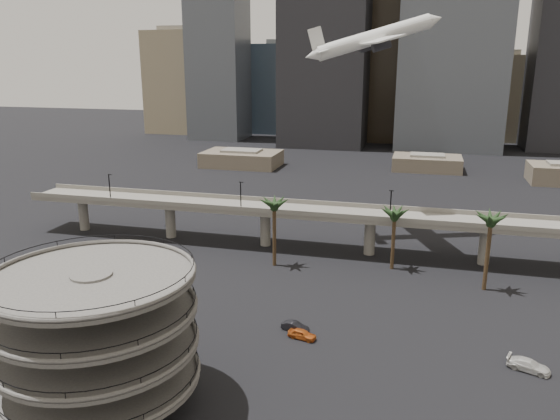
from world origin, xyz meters
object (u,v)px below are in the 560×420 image
(overpass, at_px, (317,216))
(car_b, at_px, (295,327))
(airborne_jet, at_px, (373,38))
(parking_ramp, at_px, (96,328))
(car_c, at_px, (529,365))
(car_a, at_px, (302,334))

(overpass, height_order, car_b, overpass)
(overpass, distance_m, airborne_jet, 39.14)
(parking_ramp, relative_size, car_b, 5.40)
(overpass, distance_m, car_c, 52.54)
(parking_ramp, distance_m, car_a, 29.52)
(parking_ramp, height_order, car_a, parking_ramp)
(airborne_jet, bearing_deg, overpass, -143.53)
(airborne_jet, bearing_deg, car_a, -116.34)
(car_b, relative_size, car_c, 0.79)
(parking_ramp, relative_size, car_c, 4.25)
(car_b, distance_m, car_c, 31.23)
(parking_ramp, height_order, airborne_jet, airborne_jet)
(parking_ramp, relative_size, overpass, 0.17)
(airborne_jet, relative_size, car_a, 7.06)
(car_c, bearing_deg, car_b, 104.77)
(airborne_jet, height_order, car_b, airborne_jet)
(parking_ramp, distance_m, overpass, 60.46)
(parking_ramp, distance_m, airborne_jet, 83.38)
(car_b, bearing_deg, parking_ramp, 159.02)
(car_a, bearing_deg, overpass, 20.71)
(overpass, height_order, car_a, overpass)
(parking_ramp, bearing_deg, overpass, 77.57)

